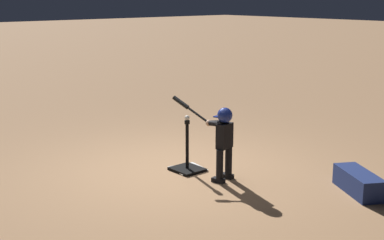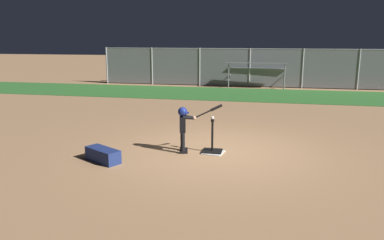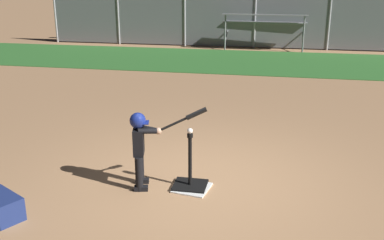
% 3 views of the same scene
% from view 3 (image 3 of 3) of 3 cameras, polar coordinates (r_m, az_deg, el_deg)
% --- Properties ---
extents(ground_plane, '(90.00, 90.00, 0.00)m').
position_cam_3_polar(ground_plane, '(6.14, 1.29, -8.09)').
color(ground_plane, '#AD7F56').
extents(grass_outfield_strip, '(56.00, 4.11, 0.02)m').
position_cam_3_polar(grass_outfield_strip, '(14.60, 7.19, 7.39)').
color(grass_outfield_strip, '#33702D').
rests_on(grass_outfield_strip, ground_plane).
extents(backstop_fence, '(16.05, 0.08, 2.01)m').
position_cam_3_polar(backstop_fence, '(17.21, 7.99, 12.52)').
color(backstop_fence, '#9E9EA3').
rests_on(backstop_fence, ground_plane).
extents(home_plate, '(0.51, 0.51, 0.02)m').
position_cam_3_polar(home_plate, '(6.01, 0.00, -8.61)').
color(home_plate, white).
rests_on(home_plate, ground_plane).
extents(batting_tee, '(0.44, 0.40, 0.76)m').
position_cam_3_polar(batting_tee, '(6.01, -0.25, -7.60)').
color(batting_tee, black).
rests_on(batting_tee, ground_plane).
extents(batter_child, '(0.98, 0.39, 1.10)m').
position_cam_3_polar(batter_child, '(5.84, -6.40, -2.63)').
color(batter_child, black).
rests_on(batter_child, ground_plane).
extents(baseball, '(0.07, 0.07, 0.07)m').
position_cam_3_polar(baseball, '(5.74, -0.26, -1.40)').
color(baseball, white).
rests_on(baseball, batting_tee).
extents(bleachers_center, '(2.85, 1.92, 1.02)m').
position_cam_3_polar(bleachers_center, '(20.27, -10.60, 11.64)').
color(bleachers_center, gray).
rests_on(bleachers_center, ground_plane).
extents(bleachers_far_right, '(3.07, 2.67, 1.33)m').
position_cam_3_polar(bleachers_far_right, '(17.69, 9.31, 11.30)').
color(bleachers_far_right, gray).
rests_on(bleachers_far_right, ground_plane).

